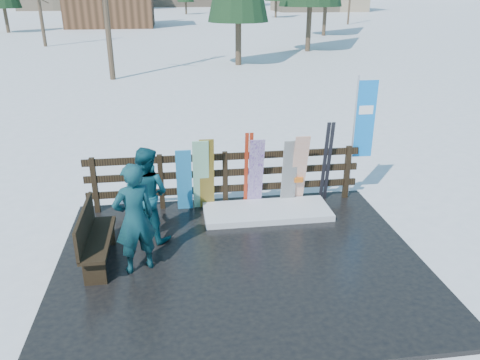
{
  "coord_description": "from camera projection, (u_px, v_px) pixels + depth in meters",
  "views": [
    {
      "loc": [
        -0.94,
        -6.64,
        4.25
      ],
      "look_at": [
        0.14,
        1.0,
        1.1
      ],
      "focal_mm": 35.0,
      "sensor_mm": 36.0,
      "label": 1
    }
  ],
  "objects": [
    {
      "name": "snowboard_1",
      "position": [
        201.0,
        175.0,
        9.25
      ],
      "size": [
        0.31,
        0.34,
        1.52
      ],
      "primitive_type": "cube",
      "rotation": [
        0.21,
        0.0,
        0.0
      ],
      "color": "white",
      "rests_on": "deck"
    },
    {
      "name": "rental_flag",
      "position": [
        362.0,
        124.0,
        9.61
      ],
      "size": [
        0.45,
        0.04,
        2.6
      ],
      "color": "silver",
      "rests_on": "deck"
    },
    {
      "name": "ski_pair_a",
      "position": [
        248.0,
        170.0,
        9.42
      ],
      "size": [
        0.16,
        0.22,
        1.6
      ],
      "color": "#B22F15",
      "rests_on": "deck"
    },
    {
      "name": "person_back",
      "position": [
        147.0,
        194.0,
        8.16
      ],
      "size": [
        1.05,
        0.98,
        1.71
      ],
      "primitive_type": "imported",
      "rotation": [
        0.0,
        0.0,
        2.62
      ],
      "color": "#114957",
      "rests_on": "deck"
    },
    {
      "name": "deck",
      "position": [
        240.0,
        262.0,
        7.8
      ],
      "size": [
        6.0,
        5.0,
        0.08
      ],
      "primitive_type": "cube",
      "color": "black",
      "rests_on": "ground"
    },
    {
      "name": "fence",
      "position": [
        225.0,
        175.0,
        9.55
      ],
      "size": [
        5.6,
        0.1,
        1.15
      ],
      "color": "black",
      "rests_on": "deck"
    },
    {
      "name": "ground",
      "position": [
        240.0,
        264.0,
        7.81
      ],
      "size": [
        700.0,
        700.0,
        0.0
      ],
      "primitive_type": "plane",
      "color": "white",
      "rests_on": "ground"
    },
    {
      "name": "snowboard_3",
      "position": [
        256.0,
        173.0,
        9.39
      ],
      "size": [
        0.29,
        0.36,
        1.5
      ],
      "primitive_type": "cube",
      "rotation": [
        0.22,
        0.0,
        0.0
      ],
      "color": "silver",
      "rests_on": "deck"
    },
    {
      "name": "snowboard_5",
      "position": [
        299.0,
        170.0,
        9.5
      ],
      "size": [
        0.3,
        0.39,
        1.53
      ],
      "primitive_type": "cube",
      "rotation": [
        0.23,
        0.0,
        0.0
      ],
      "color": "white",
      "rests_on": "deck"
    },
    {
      "name": "snowboard_0",
      "position": [
        184.0,
        180.0,
        9.24
      ],
      "size": [
        0.3,
        0.28,
        1.34
      ],
      "primitive_type": "cube",
      "rotation": [
        0.19,
        0.0,
        0.0
      ],
      "color": "#288BCC",
      "rests_on": "deck"
    },
    {
      "name": "bench",
      "position": [
        93.0,
        236.0,
        7.48
      ],
      "size": [
        0.41,
        1.5,
        0.97
      ],
      "color": "black",
      "rests_on": "deck"
    },
    {
      "name": "snowboard_4",
      "position": [
        289.0,
        173.0,
        9.5
      ],
      "size": [
        0.3,
        0.22,
        1.42
      ],
      "primitive_type": "cube",
      "rotation": [
        0.14,
        0.0,
        0.0
      ],
      "color": "black",
      "rests_on": "deck"
    },
    {
      "name": "snowboard_2",
      "position": [
        207.0,
        175.0,
        9.26
      ],
      "size": [
        0.29,
        0.3,
        1.54
      ],
      "primitive_type": "cube",
      "rotation": [
        0.18,
        0.0,
        0.0
      ],
      "color": "gold",
      "rests_on": "deck"
    },
    {
      "name": "person_front",
      "position": [
        135.0,
        219.0,
        7.19
      ],
      "size": [
        0.78,
        0.66,
        1.81
      ],
      "primitive_type": "imported",
      "rotation": [
        0.0,
        0.0,
        3.55
      ],
      "color": "#11534A",
      "rests_on": "deck"
    },
    {
      "name": "snow_patch",
      "position": [
        267.0,
        212.0,
        9.33
      ],
      "size": [
        2.5,
        1.0,
        0.12
      ],
      "primitive_type": "cube",
      "color": "white",
      "rests_on": "deck"
    },
    {
      "name": "ski_pair_b",
      "position": [
        327.0,
        162.0,
        9.6
      ],
      "size": [
        0.17,
        0.25,
        1.75
      ],
      "color": "black",
      "rests_on": "deck"
    }
  ]
}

